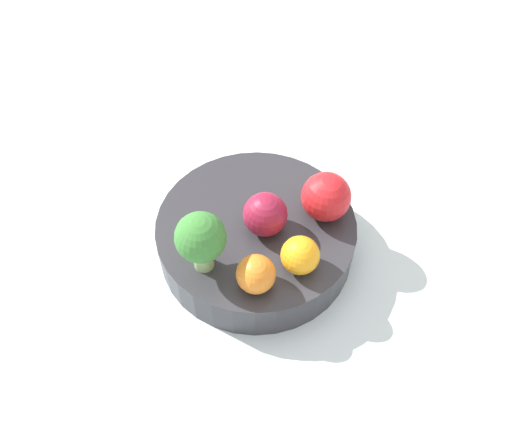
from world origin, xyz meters
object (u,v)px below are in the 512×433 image
orange_back (256,274)px  orange_front (300,255)px  broccoli (201,239)px  apple_red (325,195)px  bowl (256,236)px  apple_green (265,214)px

orange_back → orange_front: bearing=-164.0°
orange_front → broccoli: bearing=-11.6°
apple_red → bowl: bearing=2.0°
apple_red → apple_green: (0.06, 0.01, -0.00)m
apple_red → apple_green: size_ratio=1.14×
broccoli → apple_green: broccoli is taller
apple_green → orange_front: apple_green is taller
bowl → broccoli: bearing=35.5°
broccoli → apple_red: (-0.13, -0.04, -0.02)m
bowl → orange_back: bearing=79.4°
broccoli → orange_front: size_ratio=1.83×
broccoli → orange_front: bearing=168.4°
apple_red → apple_green: bearing=9.9°
apple_red → apple_green: 0.06m
orange_front → orange_back: bearing=16.0°
apple_green → orange_front: 0.06m
orange_front → orange_back: 0.05m
apple_red → orange_back: size_ratio=1.38×
apple_red → orange_back: bearing=41.4°
orange_back → bowl: bearing=-100.6°
apple_red → orange_front: (0.04, 0.06, -0.01)m
orange_back → broccoli: bearing=-34.7°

